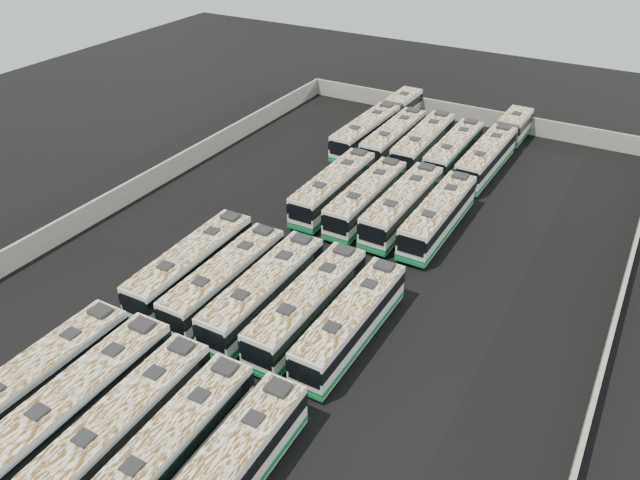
{
  "coord_description": "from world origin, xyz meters",
  "views": [
    {
      "loc": [
        21.17,
        -38.95,
        29.84
      ],
      "look_at": [
        -1.11,
        0.03,
        1.6
      ],
      "focal_mm": 35.0,
      "sensor_mm": 36.0,
      "label": 1
    }
  ],
  "objects_px": {
    "bus_midfront_center": "(264,292)",
    "bus_midback_left": "(334,188)",
    "bus_front_center": "(126,422)",
    "bus_midback_center": "(366,198)",
    "bus_midfront_right": "(308,305)",
    "bus_midback_far_right": "(438,216)",
    "bus_midfront_left": "(225,279)",
    "bus_back_left": "(394,138)",
    "bus_front_far_right": "(225,475)",
    "bus_back_far_left": "(379,123)",
    "bus_back_center": "(423,143)",
    "bus_front_right": "(171,448)",
    "bus_midback_right": "(402,206)",
    "bus_front_left": "(83,398)",
    "bus_midfront_far_left": "(192,265)",
    "bus_front_far_left": "(40,378)",
    "bus_back_far_right": "(496,147)",
    "bus_back_right": "(454,151)"
  },
  "relations": [
    {
      "from": "bus_front_left",
      "to": "bus_midback_far_right",
      "type": "distance_m",
      "value": 33.26
    },
    {
      "from": "bus_front_center",
      "to": "bus_midback_far_right",
      "type": "relative_size",
      "value": 0.99
    },
    {
      "from": "bus_front_left",
      "to": "bus_midfront_far_left",
      "type": "distance_m",
      "value": 14.78
    },
    {
      "from": "bus_front_center",
      "to": "bus_front_right",
      "type": "relative_size",
      "value": 1.01
    },
    {
      "from": "bus_front_center",
      "to": "bus_midback_center",
      "type": "xyz_separation_m",
      "value": [
        0.05,
        31.33,
        0.01
      ]
    },
    {
      "from": "bus_front_left",
      "to": "bus_front_far_right",
      "type": "relative_size",
      "value": 1.03
    },
    {
      "from": "bus_front_right",
      "to": "bus_front_far_right",
      "type": "relative_size",
      "value": 0.98
    },
    {
      "from": "bus_front_far_right",
      "to": "bus_midfront_center",
      "type": "relative_size",
      "value": 0.98
    },
    {
      "from": "bus_front_far_left",
      "to": "bus_midback_center",
      "type": "bearing_deg",
      "value": 77.09
    },
    {
      "from": "bus_midback_center",
      "to": "bus_midback_right",
      "type": "bearing_deg",
      "value": 4.02
    },
    {
      "from": "bus_front_center",
      "to": "bus_back_left",
      "type": "relative_size",
      "value": 1.0
    },
    {
      "from": "bus_front_far_right",
      "to": "bus_midfront_right",
      "type": "xyz_separation_m",
      "value": [
        -3.55,
        14.52,
        0.04
      ]
    },
    {
      "from": "bus_front_right",
      "to": "bus_midback_right",
      "type": "xyz_separation_m",
      "value": [
        0.16,
        31.67,
        0.08
      ]
    },
    {
      "from": "bus_midfront_center",
      "to": "bus_midback_left",
      "type": "relative_size",
      "value": 1.01
    },
    {
      "from": "bus_midfront_far_left",
      "to": "bus_back_far_left",
      "type": "distance_m",
      "value": 34.87
    },
    {
      "from": "bus_back_far_left",
      "to": "bus_midback_left",
      "type": "bearing_deg",
      "value": -77.92
    },
    {
      "from": "bus_front_right",
      "to": "bus_midfront_left",
      "type": "height_order",
      "value": "bus_midfront_left"
    },
    {
      "from": "bus_front_center",
      "to": "bus_back_far_right",
      "type": "bearing_deg",
      "value": 80.35
    },
    {
      "from": "bus_back_far_left",
      "to": "bus_back_center",
      "type": "height_order",
      "value": "bus_back_center"
    },
    {
      "from": "bus_midfront_far_left",
      "to": "bus_back_center",
      "type": "distance_m",
      "value": 32.35
    },
    {
      "from": "bus_midfront_center",
      "to": "bus_back_far_right",
      "type": "height_order",
      "value": "bus_midfront_center"
    },
    {
      "from": "bus_front_far_left",
      "to": "bus_midback_far_right",
      "type": "bearing_deg",
      "value": 65.68
    },
    {
      "from": "bus_midback_center",
      "to": "bus_midfront_center",
      "type": "bearing_deg",
      "value": -90.75
    },
    {
      "from": "bus_midback_left",
      "to": "bus_front_far_left",
      "type": "bearing_deg",
      "value": -96.88
    },
    {
      "from": "bus_midfront_far_left",
      "to": "bus_midback_far_right",
      "type": "distance_m",
      "value": 22.27
    },
    {
      "from": "bus_midback_far_right",
      "to": "bus_back_center",
      "type": "xyz_separation_m",
      "value": [
        -7.18,
        14.43,
        0.04
      ]
    },
    {
      "from": "bus_front_center",
      "to": "bus_midback_far_right",
      "type": "xyz_separation_m",
      "value": [
        7.15,
        31.56,
        0.03
      ]
    },
    {
      "from": "bus_front_far_right",
      "to": "bus_front_left",
      "type": "bearing_deg",
      "value": 178.78
    },
    {
      "from": "bus_midback_center",
      "to": "bus_midback_far_right",
      "type": "height_order",
      "value": "bus_midback_far_right"
    },
    {
      "from": "bus_front_left",
      "to": "bus_midfront_far_left",
      "type": "xyz_separation_m",
      "value": [
        -3.54,
        14.35,
        -0.01
      ]
    },
    {
      "from": "bus_midfront_center",
      "to": "bus_midback_far_right",
      "type": "relative_size",
      "value": 1.01
    },
    {
      "from": "bus_front_center",
      "to": "bus_back_far_right",
      "type": "height_order",
      "value": "bus_back_far_right"
    },
    {
      "from": "bus_midfront_center",
      "to": "bus_midback_right",
      "type": "distance_m",
      "value": 17.69
    },
    {
      "from": "bus_midfront_right",
      "to": "bus_midback_far_right",
      "type": "height_order",
      "value": "bus_midfront_right"
    },
    {
      "from": "bus_midfront_far_left",
      "to": "bus_midfront_center",
      "type": "bearing_deg",
      "value": -1.91
    },
    {
      "from": "bus_midfront_left",
      "to": "bus_back_far_left",
      "type": "height_order",
      "value": "bus_back_far_left"
    },
    {
      "from": "bus_front_right",
      "to": "bus_midfront_left",
      "type": "distance_m",
      "value": 15.88
    },
    {
      "from": "bus_midback_center",
      "to": "bus_back_center",
      "type": "relative_size",
      "value": 0.97
    },
    {
      "from": "bus_midback_far_right",
      "to": "bus_front_center",
      "type": "bearing_deg",
      "value": -102.78
    },
    {
      "from": "bus_midback_right",
      "to": "bus_back_left",
      "type": "xyz_separation_m",
      "value": [
        -7.2,
        14.19,
        -0.04
      ]
    },
    {
      "from": "bus_front_left",
      "to": "bus_back_right",
      "type": "xyz_separation_m",
      "value": [
        7.03,
        45.93,
        -0.09
      ]
    },
    {
      "from": "bus_midfront_far_left",
      "to": "bus_midback_left",
      "type": "bearing_deg",
      "value": 77.57
    },
    {
      "from": "bus_front_right",
      "to": "bus_back_far_left",
      "type": "bearing_deg",
      "value": 100.77
    },
    {
      "from": "bus_front_center",
      "to": "bus_midfront_left",
      "type": "relative_size",
      "value": 1.01
    },
    {
      "from": "bus_front_center",
      "to": "bus_back_left",
      "type": "bearing_deg",
      "value": 93.17
    },
    {
      "from": "bus_front_right",
      "to": "bus_midfront_center",
      "type": "height_order",
      "value": "bus_midfront_center"
    },
    {
      "from": "bus_midfront_right",
      "to": "bus_back_far_right",
      "type": "height_order",
      "value": "bus_midfront_right"
    },
    {
      "from": "bus_midfront_left",
      "to": "bus_midback_center",
      "type": "relative_size",
      "value": 0.99
    },
    {
      "from": "bus_front_far_right",
      "to": "bus_midback_far_right",
      "type": "bearing_deg",
      "value": 89.15
    },
    {
      "from": "bus_midback_left",
      "to": "bus_back_left",
      "type": "xyz_separation_m",
      "value": [
        0.05,
        14.21,
        -0.02
      ]
    }
  ]
}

